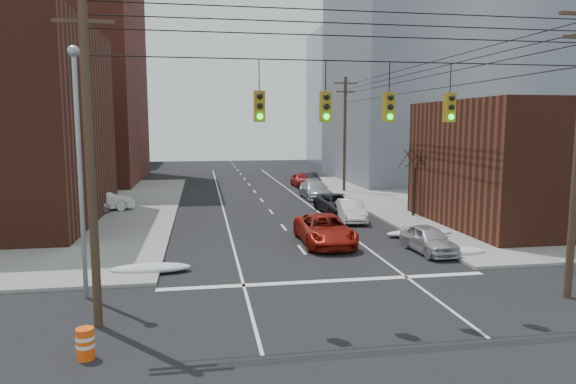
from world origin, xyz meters
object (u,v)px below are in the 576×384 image
object	(u,v)px
red_pickup	(325,230)
lot_car_a	(102,200)
parked_car_a	(429,239)
parked_car_d	(315,190)
parked_car_e	(301,180)
parked_car_b	(351,211)
lot_car_d	(45,196)
construction_barrel	(85,343)
parked_car_c	(338,204)
parked_car_f	(310,179)
lot_car_b	(73,205)

from	to	relation	value
red_pickup	lot_car_a	bearing A→B (deg)	138.07
parked_car_a	lot_car_a	xyz separation A→B (m)	(-18.77, 15.41, 0.22)
parked_car_d	parked_car_e	world-z (taller)	parked_car_d
parked_car_a	parked_car_b	bearing A→B (deg)	95.54
red_pickup	parked_car_e	bearing A→B (deg)	82.01
lot_car_d	construction_barrel	distance (m)	30.85
parked_car_c	parked_car_e	xyz separation A→B (m)	(0.46, 16.65, 0.01)
red_pickup	lot_car_d	bearing A→B (deg)	138.66
parked_car_b	parked_car_c	bearing A→B (deg)	97.07
parked_car_c	parked_car_f	size ratio (longest dim) A/B	1.18
parked_car_c	parked_car_f	world-z (taller)	parked_car_f
parked_car_f	lot_car_a	size ratio (longest dim) A/B	0.92
parked_car_b	parked_car_e	size ratio (longest dim) A/B	1.07
lot_car_b	parked_car_c	bearing A→B (deg)	-112.93
parked_car_c	lot_car_b	xyz separation A→B (m)	(-18.93, 1.57, 0.15)
parked_car_e	parked_car_c	bearing A→B (deg)	-93.32
construction_barrel	red_pickup	bearing A→B (deg)	51.61
red_pickup	parked_car_d	distance (m)	17.55
parked_car_b	lot_car_b	size ratio (longest dim) A/B	0.88
parked_car_f	lot_car_b	bearing A→B (deg)	-145.19
red_pickup	parked_car_f	distance (m)	27.34
lot_car_b	parked_car_a	bearing A→B (deg)	-142.41
parked_car_b	lot_car_b	distance (m)	19.59
parked_car_b	construction_barrel	xyz separation A→B (m)	(-13.25, -18.75, -0.27)
parked_car_a	lot_car_d	distance (m)	31.01
lot_car_b	parked_car_b	bearing A→B (deg)	-122.54
lot_car_b	parked_car_e	bearing A→B (deg)	-70.31
parked_car_f	lot_car_a	xyz separation A→B (m)	(-18.88, -14.27, 0.21)
lot_car_a	lot_car_b	distance (m)	2.25
parked_car_a	parked_car_e	distance (m)	28.99
parked_car_d	parked_car_e	bearing A→B (deg)	86.09
lot_car_b	parked_car_d	bearing A→B (deg)	-90.25
parked_car_b	parked_car_e	xyz separation A→B (m)	(0.41, 19.94, -0.02)
parked_car_e	construction_barrel	xyz separation A→B (m)	(-13.66, -38.68, -0.24)
lot_car_a	construction_barrel	distance (m)	25.46
parked_car_e	lot_car_d	world-z (taller)	lot_car_d
parked_car_b	parked_car_d	bearing A→B (deg)	96.46
parked_car_e	lot_car_d	xyz separation A→B (m)	(-22.89, -9.25, 0.08)
parked_car_c	parked_car_d	xyz separation A→B (m)	(0.00, 7.70, 0.09)
parked_car_b	lot_car_d	xyz separation A→B (m)	(-22.49, 10.69, 0.06)
parked_car_e	lot_car_b	bearing A→B (deg)	-143.87
parked_car_c	parked_car_e	bearing A→B (deg)	81.71
parked_car_b	parked_car_f	world-z (taller)	parked_car_b
parked_car_b	parked_car_d	distance (m)	10.99
parked_car_d	lot_car_a	xyz separation A→B (m)	(-17.28, -4.61, 0.13)
parked_car_e	lot_car_d	bearing A→B (deg)	-159.75
parked_car_a	construction_barrel	size ratio (longest dim) A/B	4.58
parked_car_e	construction_barrel	world-z (taller)	parked_car_e
parked_car_a	parked_car_d	xyz separation A→B (m)	(-1.49, 20.02, 0.09)
parked_car_a	parked_car_c	bearing A→B (deg)	93.38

